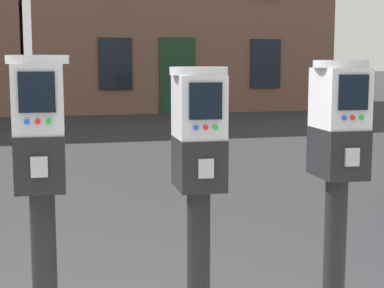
% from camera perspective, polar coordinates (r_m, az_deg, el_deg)
% --- Properties ---
extents(parking_meter_near_kerb, '(0.23, 0.26, 1.32)m').
position_cam_1_polar(parking_meter_near_kerb, '(2.22, -13.95, -2.58)').
color(parking_meter_near_kerb, black).
rests_on(parking_meter_near_kerb, sidewalk_slab).
extents(parking_meter_twin_adjacent, '(0.23, 0.26, 1.28)m').
position_cam_1_polar(parking_meter_twin_adjacent, '(2.30, 0.62, -2.72)').
color(parking_meter_twin_adjacent, black).
rests_on(parking_meter_twin_adjacent, sidewalk_slab).
extents(parking_meter_end_of_row, '(0.23, 0.26, 1.31)m').
position_cam_1_polar(parking_meter_end_of_row, '(2.51, 13.49, -1.66)').
color(parking_meter_end_of_row, black).
rests_on(parking_meter_end_of_row, sidewalk_slab).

